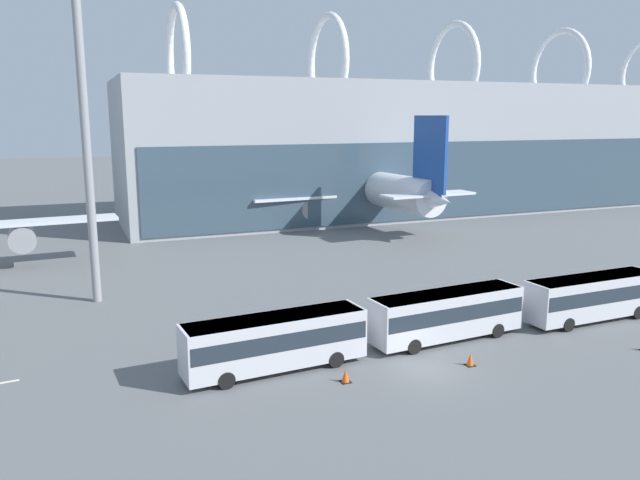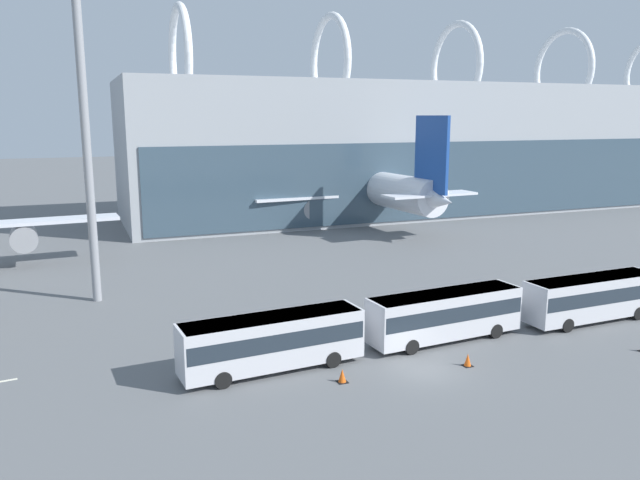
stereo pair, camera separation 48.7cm
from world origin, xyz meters
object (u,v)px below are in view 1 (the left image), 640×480
floodlight_mast (82,81)px  traffic_cone_2 (470,359)px  airliner_at_gate_far (369,187)px  shuttle_bus_0 (275,339)px  shuttle_bus_2 (593,295)px  shuttle_bus_1 (447,312)px  traffic_cone_0 (346,376)px

floodlight_mast → traffic_cone_2: floodlight_mast is taller
airliner_at_gate_far → shuttle_bus_0: airliner_at_gate_far is taller
shuttle_bus_2 → traffic_cone_2: (-13.51, -3.80, -1.58)m
shuttle_bus_1 → traffic_cone_0: 10.03m
floodlight_mast → traffic_cone_0: bearing=-61.1°
shuttle_bus_0 → traffic_cone_0: 4.72m
traffic_cone_2 → shuttle_bus_2: bearing=15.7°
floodlight_mast → traffic_cone_2: bearing=-48.4°
floodlight_mast → traffic_cone_2: 35.19m
floodlight_mast → traffic_cone_0: (12.32, -22.27, -17.22)m
airliner_at_gate_far → shuttle_bus_2: bearing=171.1°
floodlight_mast → traffic_cone_0: floodlight_mast is taller
shuttle_bus_1 → floodlight_mast: size_ratio=0.40×
airliner_at_gate_far → shuttle_bus_0: 53.93m
traffic_cone_0 → shuttle_bus_0: bearing=135.6°
shuttle_bus_1 → traffic_cone_0: size_ratio=14.30×
shuttle_bus_0 → floodlight_mast: bearing=111.5°
airliner_at_gate_far → traffic_cone_2: airliner_at_gate_far is taller
traffic_cone_2 → airliner_at_gate_far: bearing=70.2°
floodlight_mast → traffic_cone_2: size_ratio=35.53×
shuttle_bus_0 → traffic_cone_2: bearing=-22.6°
shuttle_bus_1 → shuttle_bus_2: 12.39m
traffic_cone_0 → traffic_cone_2: (8.06, -0.68, 0.00)m
airliner_at_gate_far → shuttle_bus_1: (-16.60, -44.81, -3.19)m
airliner_at_gate_far → traffic_cone_0: airliner_at_gate_far is taller
shuttle_bus_2 → shuttle_bus_0: bearing=178.5°
shuttle_bus_0 → shuttle_bus_1: size_ratio=1.00×
shuttle_bus_0 → traffic_cone_0: bearing=-48.4°
airliner_at_gate_far → traffic_cone_2: (-17.74, -49.16, -4.76)m
airliner_at_gate_far → floodlight_mast: floodlight_mast is taller
traffic_cone_0 → shuttle_bus_2: bearing=8.2°
shuttle_bus_0 → traffic_cone_2: size_ratio=14.24×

